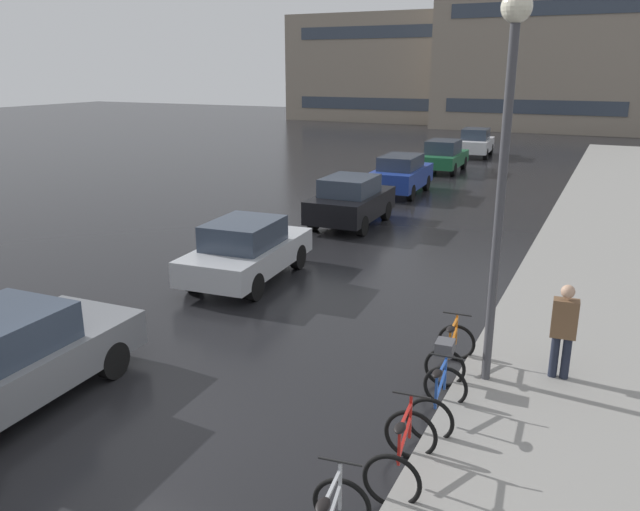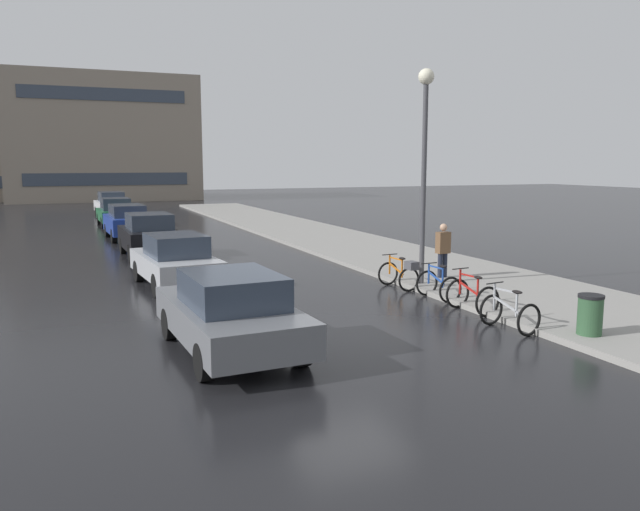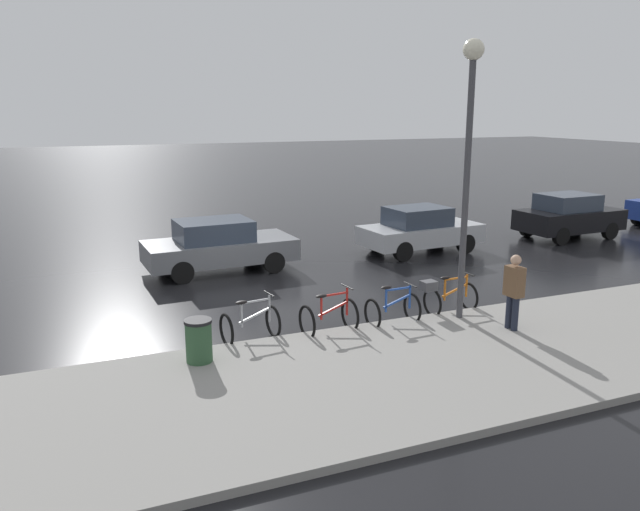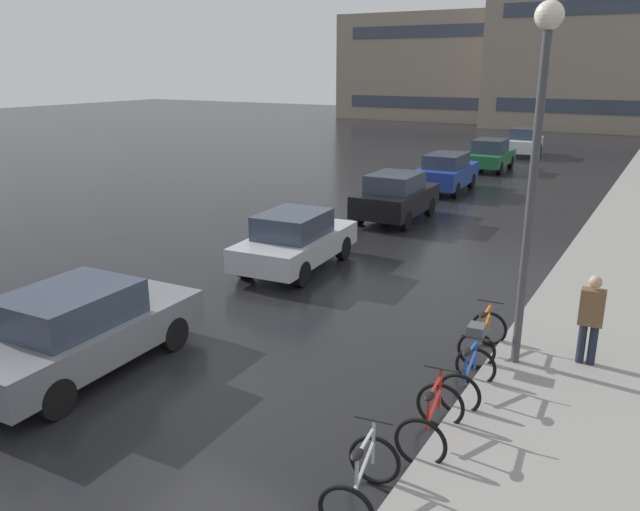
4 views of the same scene
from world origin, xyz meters
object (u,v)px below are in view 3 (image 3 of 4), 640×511
at_px(car_silver, 420,230).
at_px(trash_bin, 199,344).
at_px(bicycle_nearest, 250,324).
at_px(bicycle_second, 329,317).
at_px(bicycle_third, 393,309).
at_px(bicycle_farthest, 445,295).
at_px(car_grey, 218,245).
at_px(car_black, 569,216).
at_px(streetlamp, 469,135).
at_px(pedestrian, 514,290).

xyz_separation_m(car_silver, trash_bin, (6.69, -8.80, -0.29)).
bearing_deg(bicycle_nearest, trash_bin, -52.82).
xyz_separation_m(bicycle_second, car_silver, (-5.99, 5.89, 0.37)).
height_order(bicycle_third, trash_bin, trash_bin).
xyz_separation_m(bicycle_nearest, bicycle_second, (0.25, 1.66, 0.01)).
bearing_deg(bicycle_third, bicycle_farthest, 98.58).
bearing_deg(car_grey, trash_bin, -16.56).
height_order(bicycle_third, car_black, car_black).
bearing_deg(trash_bin, car_grey, 163.44).
bearing_deg(car_grey, bicycle_second, 8.28).
distance_m(bicycle_second, trash_bin, 3.00).
distance_m(bicycle_second, streetlamp, 4.82).
bearing_deg(car_silver, bicycle_nearest, -52.76).
relative_size(car_grey, streetlamp, 0.73).
distance_m(bicycle_third, car_black, 12.23).
bearing_deg(trash_bin, bicycle_third, 98.43).
relative_size(bicycle_third, car_black, 0.29).
height_order(bicycle_farthest, car_black, car_black).
distance_m(car_black, pedestrian, 11.40).
height_order(bicycle_second, trash_bin, bicycle_second).
bearing_deg(car_black, car_silver, -90.82).
bearing_deg(bicycle_second, car_black, 115.79).
bearing_deg(bicycle_farthest, trash_bin, -81.53).
height_order(car_grey, car_silver, car_grey).
relative_size(bicycle_nearest, trash_bin, 1.26).
height_order(bicycle_nearest, bicycle_farthest, bicycle_nearest).
xyz_separation_m(bicycle_second, streetlamp, (0.45, 2.99, 3.75)).
relative_size(bicycle_farthest, trash_bin, 1.48).
bearing_deg(streetlamp, bicycle_second, -98.54).
height_order(car_silver, trash_bin, car_silver).
height_order(bicycle_farthest, pedestrian, pedestrian).
distance_m(bicycle_second, bicycle_farthest, 3.04).
xyz_separation_m(car_silver, pedestrian, (7.51, -2.33, 0.22)).
distance_m(bicycle_nearest, car_grey, 5.92).
bearing_deg(pedestrian, bicycle_farthest, -163.05).
height_order(bicycle_second, car_black, car_black).
xyz_separation_m(bicycle_second, bicycle_farthest, (-0.18, 3.03, 0.08)).
height_order(bicycle_farthest, streetlamp, streetlamp).
xyz_separation_m(bicycle_third, streetlamp, (0.40, 1.48, 3.77)).
height_order(bicycle_second, bicycle_farthest, bicycle_second).
height_order(bicycle_second, pedestrian, pedestrian).
bearing_deg(bicycle_nearest, car_silver, 127.24).
distance_m(bicycle_nearest, streetlamp, 6.02).
bearing_deg(streetlamp, pedestrian, 27.51).
height_order(bicycle_nearest, trash_bin, bicycle_nearest).
height_order(car_silver, car_black, car_black).
relative_size(bicycle_farthest, car_grey, 0.32).
distance_m(car_silver, streetlamp, 7.83).
height_order(car_black, streetlamp, streetlamp).
xyz_separation_m(bicycle_third, car_silver, (-6.03, 4.37, 0.38)).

